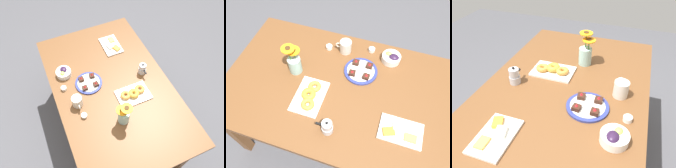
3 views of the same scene
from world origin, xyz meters
TOP-DOWN VIEW (x-y plane):
  - ground_plane at (0.00, 0.00)m, footprint 6.00×6.00m
  - dining_table at (0.00, 0.00)m, footprint 1.60×1.00m
  - coffee_mug at (0.05, -0.33)m, footprint 0.12×0.09m
  - grape_bowl at (-0.30, -0.35)m, footprint 0.14×0.14m
  - cheese_platter at (-0.45, 0.19)m, footprint 0.26×0.17m
  - croissant_platter at (0.15, 0.13)m, footprint 0.19×0.28m
  - jam_cup_honey at (0.18, -0.32)m, footprint 0.05×0.05m
  - jam_cup_berry at (-0.14, -0.40)m, footprint 0.05×0.05m
  - dessert_plate at (-0.11, -0.18)m, footprint 0.24×0.24m
  - flower_vase at (0.33, -0.04)m, footprint 0.11×0.12m
  - moka_pot at (-0.04, 0.32)m, footprint 0.11×0.07m

SIDE VIEW (x-z plane):
  - ground_plane at x=0.00m, z-range 0.00..0.00m
  - dining_table at x=0.00m, z-range 0.28..1.02m
  - cheese_platter at x=-0.45m, z-range 0.73..0.77m
  - dessert_plate at x=-0.11m, z-range 0.72..0.78m
  - jam_cup_honey at x=0.18m, z-range 0.74..0.77m
  - jam_cup_berry at x=-0.14m, z-range 0.74..0.77m
  - croissant_platter at x=0.15m, z-range 0.73..0.79m
  - grape_bowl at x=-0.30m, z-range 0.74..0.80m
  - moka_pot at x=-0.04m, z-range 0.73..0.85m
  - coffee_mug at x=0.05m, z-range 0.74..0.84m
  - flower_vase at x=0.33m, z-range 0.70..0.94m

